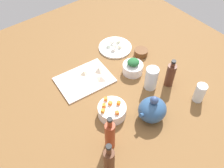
% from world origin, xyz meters
% --- Properties ---
extents(tabletop, '(1.90, 1.90, 0.03)m').
position_xyz_m(tabletop, '(0.00, 0.00, 0.01)').
color(tabletop, brown).
rests_on(tabletop, ground).
extents(cutting_board, '(0.34, 0.26, 0.01)m').
position_xyz_m(cutting_board, '(0.08, -0.16, 0.03)').
color(cutting_board, white).
rests_on(cutting_board, tabletop).
extents(plate_tofu, '(0.22, 0.22, 0.01)m').
position_xyz_m(plate_tofu, '(-0.24, -0.28, 0.04)').
color(plate_tofu, white).
rests_on(plate_tofu, tabletop).
extents(bowl_greens, '(0.12, 0.12, 0.06)m').
position_xyz_m(bowl_greens, '(-0.19, -0.04, 0.06)').
color(bowl_greens, white).
rests_on(bowl_greens, tabletop).
extents(bowl_carrots, '(0.15, 0.15, 0.06)m').
position_xyz_m(bowl_carrots, '(0.10, 0.13, 0.06)').
color(bowl_carrots, white).
rests_on(bowl_carrots, tabletop).
extents(bowl_small_side, '(0.09, 0.09, 0.04)m').
position_xyz_m(bowl_small_side, '(-0.34, -0.12, 0.05)').
color(bowl_small_side, brown).
rests_on(bowl_small_side, tabletop).
extents(teapot, '(0.17, 0.14, 0.16)m').
position_xyz_m(teapot, '(-0.05, 0.27, 0.09)').
color(teapot, '#2F537F').
rests_on(teapot, tabletop).
extents(bottle_0, '(0.05, 0.05, 0.19)m').
position_xyz_m(bottle_0, '(-0.29, 0.17, 0.11)').
color(bottle_0, '#542B1C').
rests_on(bottle_0, tabletop).
extents(bottle_1, '(0.05, 0.05, 0.28)m').
position_xyz_m(bottle_1, '(0.32, 0.39, 0.15)').
color(bottle_1, '#532B18').
rests_on(bottle_1, tabletop).
extents(bottle_2, '(0.05, 0.05, 0.23)m').
position_xyz_m(bottle_2, '(0.22, 0.27, 0.13)').
color(bottle_2, maroon).
rests_on(bottle_2, tabletop).
extents(drinking_glass_0, '(0.07, 0.07, 0.14)m').
position_xyz_m(drinking_glass_0, '(-0.19, 0.12, 0.10)').
color(drinking_glass_0, white).
rests_on(drinking_glass_0, tabletop).
extents(drinking_glass_1, '(0.06, 0.06, 0.11)m').
position_xyz_m(drinking_glass_1, '(-0.33, 0.35, 0.09)').
color(drinking_glass_1, white).
rests_on(drinking_glass_1, tabletop).
extents(carrot_cube_0, '(0.02, 0.02, 0.02)m').
position_xyz_m(carrot_cube_0, '(0.10, 0.11, 0.10)').
color(carrot_cube_0, orange).
rests_on(carrot_cube_0, bowl_carrots).
extents(carrot_cube_1, '(0.02, 0.02, 0.02)m').
position_xyz_m(carrot_cube_1, '(0.16, 0.13, 0.10)').
color(carrot_cube_1, orange).
rests_on(carrot_cube_1, bowl_carrots).
extents(carrot_cube_2, '(0.02, 0.02, 0.02)m').
position_xyz_m(carrot_cube_2, '(0.13, 0.11, 0.10)').
color(carrot_cube_2, orange).
rests_on(carrot_cube_2, bowl_carrots).
extents(carrot_cube_3, '(0.03, 0.03, 0.02)m').
position_xyz_m(carrot_cube_3, '(0.10, 0.08, 0.10)').
color(carrot_cube_3, orange).
rests_on(carrot_cube_3, bowl_carrots).
extents(carrot_cube_4, '(0.02, 0.02, 0.02)m').
position_xyz_m(carrot_cube_4, '(0.11, 0.18, 0.10)').
color(carrot_cube_4, orange).
rests_on(carrot_cube_4, bowl_carrots).
extents(carrot_cube_5, '(0.02, 0.02, 0.02)m').
position_xyz_m(carrot_cube_5, '(0.07, 0.14, 0.10)').
color(carrot_cube_5, orange).
rests_on(carrot_cube_5, bowl_carrots).
extents(chopped_greens_mound, '(0.09, 0.09, 0.04)m').
position_xyz_m(chopped_greens_mound, '(-0.19, -0.04, 0.11)').
color(chopped_greens_mound, '#256532').
rests_on(chopped_greens_mound, bowl_greens).
extents(tofu_cube_0, '(0.03, 0.03, 0.02)m').
position_xyz_m(tofu_cube_0, '(-0.21, -0.25, 0.05)').
color(tofu_cube_0, white).
rests_on(tofu_cube_0, plate_tofu).
extents(tofu_cube_1, '(0.03, 0.03, 0.02)m').
position_xyz_m(tofu_cube_1, '(-0.21, -0.30, 0.05)').
color(tofu_cube_1, white).
rests_on(tofu_cube_1, plate_tofu).
extents(tofu_cube_2, '(0.02, 0.02, 0.02)m').
position_xyz_m(tofu_cube_2, '(-0.28, -0.30, 0.05)').
color(tofu_cube_2, silver).
rests_on(tofu_cube_2, plate_tofu).
extents(tofu_cube_3, '(0.03, 0.03, 0.02)m').
position_xyz_m(tofu_cube_3, '(-0.26, -0.25, 0.05)').
color(tofu_cube_3, white).
rests_on(tofu_cube_3, plate_tofu).
extents(tofu_cube_4, '(0.03, 0.03, 0.02)m').
position_xyz_m(tofu_cube_4, '(-0.25, -0.32, 0.05)').
color(tofu_cube_4, white).
rests_on(tofu_cube_4, plate_tofu).
extents(tofu_cube_5, '(0.03, 0.03, 0.02)m').
position_xyz_m(tofu_cube_5, '(-0.24, -0.28, 0.05)').
color(tofu_cube_5, white).
rests_on(tofu_cube_5, plate_tofu).
extents(dumpling_0, '(0.06, 0.06, 0.02)m').
position_xyz_m(dumpling_0, '(0.01, -0.10, 0.05)').
color(dumpling_0, beige).
rests_on(dumpling_0, cutting_board).
extents(dumpling_1, '(0.05, 0.05, 0.03)m').
position_xyz_m(dumpling_1, '(-0.02, -0.16, 0.06)').
color(dumpling_1, beige).
rests_on(dumpling_1, cutting_board).
extents(dumpling_2, '(0.05, 0.05, 0.02)m').
position_xyz_m(dumpling_2, '(0.06, -0.19, 0.05)').
color(dumpling_2, beige).
rests_on(dumpling_2, cutting_board).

